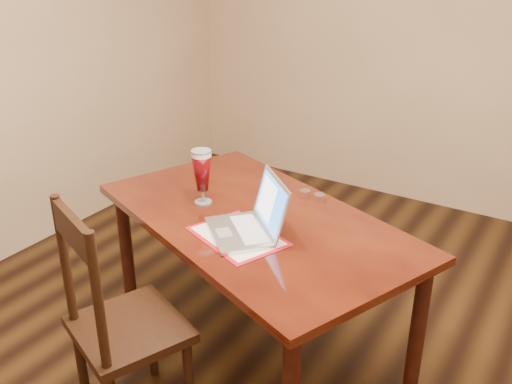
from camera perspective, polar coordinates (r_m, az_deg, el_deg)
The scene contains 3 objects.
room_shell at distance 2.22m, azimuth 3.85°, elevation 16.74°, with size 4.51×5.01×2.71m.
dining_table at distance 2.86m, azimuth -0.21°, elevation -3.99°, with size 1.89×1.48×1.07m.
dining_chair at distance 2.59m, azimuth -13.43°, elevation -12.82°, with size 0.60×0.59×1.10m.
Camera 1 is at (1.04, -1.94, 2.05)m, focal length 40.00 mm.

